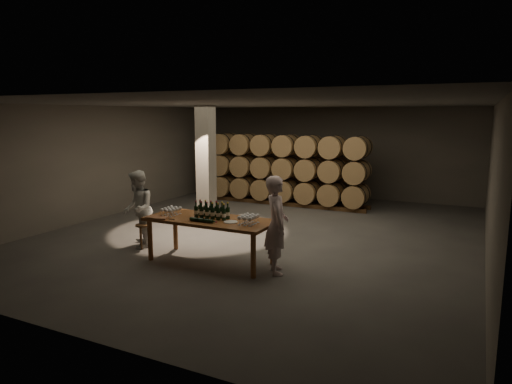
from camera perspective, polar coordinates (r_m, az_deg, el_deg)
The scene contains 15 objects.
room at distance 12.24m, azimuth -6.26°, elevation 3.27°, with size 12.00×12.00×12.00m.
tasting_table at distance 9.18m, azimuth -5.74°, elevation -3.97°, with size 2.60×1.10×0.90m.
barrel_stack_back at distance 16.57m, azimuth 4.46°, elevation 2.26°, with size 4.70×0.95×1.57m.
barrel_stack_front at distance 15.09m, azimuth 3.87°, elevation 2.96°, with size 5.48×0.95×2.31m.
bottle_cluster at distance 9.19m, azimuth -5.55°, elevation -2.52°, with size 0.74×0.24×0.34m.
lying_bottles at distance 8.88m, azimuth -6.79°, elevation -3.52°, with size 0.60×0.08×0.08m.
glass_cluster_left at distance 9.60m, azimuth -10.58°, elevation -2.14°, with size 0.30×0.41×0.16m.
glass_cluster_right at distance 8.67m, azimuth -0.92°, elevation -3.16°, with size 0.31×0.42×0.18m.
plate at distance 8.82m, azimuth -3.18°, elevation -3.76°, with size 0.27×0.27×0.02m, color silver.
notebook_near at distance 9.29m, azimuth -11.81°, elevation -3.21°, with size 0.26×0.21×0.03m, color brown.
notebook_corner at distance 9.47m, azimuth -12.71°, elevation -3.01°, with size 0.23×0.29×0.03m, color brown.
pen at distance 9.20m, azimuth -10.51°, elevation -3.36°, with size 0.01×0.01×0.15m, color black.
stool at distance 10.48m, azimuth -13.95°, elevation -4.48°, with size 0.32×0.32×0.54m.
person_man at distance 8.51m, azimuth 2.58°, elevation -4.13°, with size 0.67×0.44×1.85m, color beige.
person_woman at distance 10.53m, azimuth -14.56°, elevation -2.07°, with size 0.84×0.66×1.73m, color silver.
Camera 1 is at (4.76, -10.05, 2.95)m, focal length 32.00 mm.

